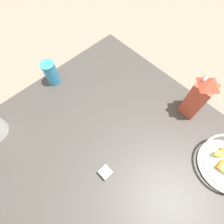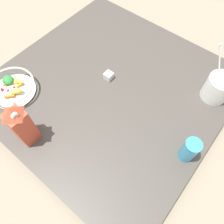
{
  "view_description": "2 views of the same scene",
  "coord_description": "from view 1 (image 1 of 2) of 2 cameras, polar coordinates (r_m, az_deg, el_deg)",
  "views": [
    {
      "loc": [
        0.1,
        0.15,
        0.83
      ],
      "look_at": [
        -0.15,
        -0.12,
        0.14
      ],
      "focal_mm": 28.0,
      "sensor_mm": 36.0,
      "label": 1
    },
    {
      "loc": [
        -0.56,
        -0.47,
        1.01
      ],
      "look_at": [
        -0.17,
        -0.15,
        0.14
      ],
      "focal_mm": 35.0,
      "sensor_mm": 36.0,
      "label": 2
    }
  ],
  "objects": [
    {
      "name": "drinking_cup",
      "position": [
        1.0,
        -19.35,
        12.04
      ],
      "size": [
        0.07,
        0.07,
        0.14
      ],
      "color": "#3893C6",
      "rests_on": "countertop"
    },
    {
      "name": "spice_jar",
      "position": [
        0.78,
        -2.14,
        -19.16
      ],
      "size": [
        0.04,
        0.04,
        0.04
      ],
      "color": "silver",
      "rests_on": "countertop"
    },
    {
      "name": "milk_carton",
      "position": [
        0.88,
        26.53,
        4.61
      ],
      "size": [
        0.08,
        0.08,
        0.25
      ],
      "color": "#CC4C33",
      "rests_on": "countertop"
    },
    {
      "name": "countertop",
      "position": [
        0.83,
        -2.27,
        -15.67
      ],
      "size": [
        1.18,
        1.18,
        0.05
      ],
      "color": "#47423D",
      "rests_on": "ground_plane"
    },
    {
      "name": "ground_plane",
      "position": [
        0.85,
        -2.22,
        -16.0
      ],
      "size": [
        6.0,
        6.0,
        0.0
      ],
      "primitive_type": "plane",
      "color": "gray"
    }
  ]
}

